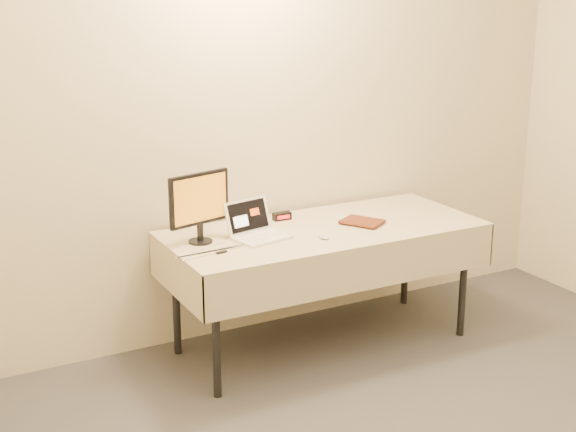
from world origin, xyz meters
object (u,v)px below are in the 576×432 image
table (324,238)px  laptop (256,229)px  monitor (199,202)px  book (356,208)px

table → laptop: (-0.43, 0.03, 0.11)m
table → laptop: bearing=176.3°
table → monitor: bearing=173.6°
monitor → book: size_ratio=1.67×
table → monitor: (-0.74, 0.08, 0.29)m
table → book: 0.26m
laptop → book: size_ratio=1.46×
laptop → monitor: monitor is taller
table → book: book is taller
book → monitor: bearing=138.7°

